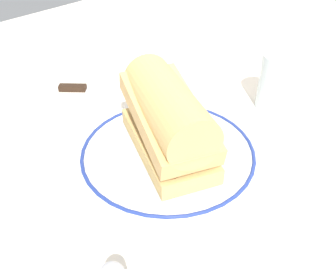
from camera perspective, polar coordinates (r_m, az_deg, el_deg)
name	(u,v)px	position (r m, az deg, el deg)	size (l,w,h in m)	color
ground_plane	(147,165)	(0.58, -3.17, -4.68)	(1.50, 1.50, 0.00)	silver
plate	(168,153)	(0.59, 0.00, -2.87)	(0.30, 0.30, 0.01)	white
sausage_sandwich	(168,119)	(0.55, 0.00, 2.43)	(0.22, 0.16, 0.12)	#DAB36A
drinking_glass	(276,85)	(0.72, 16.16, 7.24)	(0.07, 0.07, 0.11)	silver
butter_knife	(88,89)	(0.78, -12.12, 6.86)	(0.12, 0.11, 0.01)	silver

